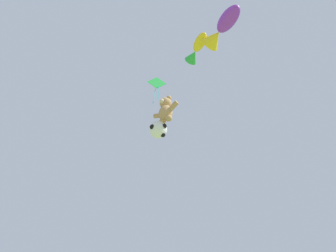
% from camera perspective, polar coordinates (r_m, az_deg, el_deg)
% --- Properties ---
extents(teddy_bear_kite, '(2.04, 0.90, 2.07)m').
position_cam_1_polar(teddy_bear_kite, '(14.07, -0.63, 4.08)').
color(teddy_bear_kite, tan).
extents(soccer_ball_kite, '(1.21, 1.20, 1.11)m').
position_cam_1_polar(soccer_ball_kite, '(13.63, -2.47, -0.92)').
color(soccer_ball_kite, white).
extents(fish_kite_goldfin, '(2.15, 1.60, 0.81)m').
position_cam_1_polar(fish_kite_goldfin, '(14.85, 7.19, 18.73)').
color(fish_kite_goldfin, yellow).
extents(fish_kite_violet, '(2.66, 1.75, 1.09)m').
position_cam_1_polar(fish_kite_violet, '(13.84, 13.30, 22.82)').
color(fish_kite_violet, purple).
extents(diamond_kite, '(0.98, 1.19, 3.08)m').
position_cam_1_polar(diamond_kite, '(17.74, -2.89, 10.59)').
color(diamond_kite, green).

